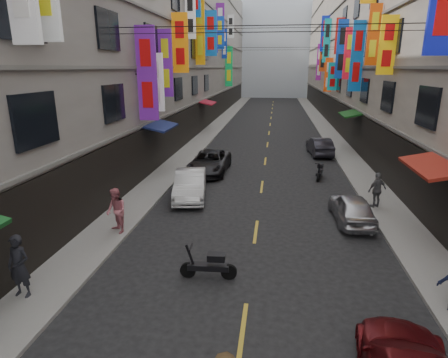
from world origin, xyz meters
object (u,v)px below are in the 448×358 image
(car_left_mid, at_px, (190,184))
(pedestrian_rfar, at_px, (377,190))
(car_right_far, at_px, (320,146))
(pedestrian_lnear, at_px, (19,266))
(car_right_mid, at_px, (352,208))
(pedestrian_lfar, at_px, (116,211))
(scooter_crossing, at_px, (209,266))
(car_left_far, at_px, (210,162))
(scooter_far_right, at_px, (320,171))

(car_left_mid, height_order, pedestrian_rfar, pedestrian_rfar)
(car_right_far, distance_m, pedestrian_lnear, 22.62)
(car_right_mid, bearing_deg, pedestrian_lfar, 12.88)
(scooter_crossing, height_order, car_right_far, car_right_far)
(car_left_far, relative_size, pedestrian_rfar, 2.88)
(scooter_far_right, height_order, car_right_mid, car_right_mid)
(pedestrian_lnear, xyz_separation_m, pedestrian_rfar, (11.77, 8.77, -0.09))
(scooter_crossing, relative_size, car_left_mid, 0.42)
(car_right_mid, bearing_deg, scooter_crossing, 42.32)
(car_left_far, height_order, car_right_mid, car_left_far)
(scooter_far_right, bearing_deg, pedestrian_lfar, 58.42)
(pedestrian_lfar, distance_m, pedestrian_rfar, 11.66)
(car_left_far, distance_m, pedestrian_lnear, 14.39)
(car_left_mid, xyz_separation_m, pedestrian_rfar, (8.96, -0.45, 0.26))
(car_left_far, bearing_deg, pedestrian_rfar, -30.14)
(scooter_crossing, bearing_deg, scooter_far_right, -24.24)
(pedestrian_rfar, bearing_deg, pedestrian_lnear, 7.54)
(car_right_far, relative_size, pedestrian_lfar, 2.23)
(scooter_far_right, distance_m, car_right_far, 6.53)
(pedestrian_lnear, relative_size, pedestrian_lfar, 1.02)
(car_left_far, relative_size, car_right_far, 1.20)
(scooter_crossing, bearing_deg, pedestrian_lfar, 54.63)
(car_left_mid, relative_size, pedestrian_lfar, 2.35)
(pedestrian_rfar, bearing_deg, car_left_far, -60.21)
(scooter_crossing, distance_m, pedestrian_lnear, 5.45)
(scooter_crossing, bearing_deg, car_left_far, 6.98)
(scooter_crossing, bearing_deg, car_right_mid, -47.67)
(car_right_mid, distance_m, pedestrian_rfar, 2.20)
(car_right_far, relative_size, pedestrian_rfar, 2.40)
(car_left_far, bearing_deg, pedestrian_lfar, -100.94)
(car_right_mid, xyz_separation_m, pedestrian_lnear, (-10.36, -7.12, 0.43))
(pedestrian_lfar, bearing_deg, car_left_far, 120.61)
(scooter_crossing, xyz_separation_m, pedestrian_rfar, (6.67, 6.97, 0.52))
(car_left_mid, distance_m, pedestrian_lnear, 9.65)
(car_left_mid, bearing_deg, pedestrian_lnear, -116.21)
(car_right_far, bearing_deg, pedestrian_rfar, 91.36)
(car_left_far, height_order, pedestrian_rfar, pedestrian_rfar)
(car_right_far, bearing_deg, car_left_far, 33.46)
(pedestrian_rfar, bearing_deg, car_right_far, -112.08)
(scooter_far_right, xyz_separation_m, car_left_far, (-6.75, 0.46, 0.23))
(pedestrian_lfar, bearing_deg, car_right_mid, 58.25)
(scooter_crossing, distance_m, car_right_mid, 7.48)
(car_right_far, xyz_separation_m, pedestrian_rfar, (1.41, -11.33, 0.29))
(car_right_far, bearing_deg, car_left_mid, 49.50)
(car_left_far, xyz_separation_m, pedestrian_rfar, (8.81, -5.30, 0.29))
(scooter_crossing, height_order, pedestrian_rfar, pedestrian_rfar)
(scooter_far_right, xyz_separation_m, car_right_mid, (0.65, -6.50, 0.18))
(pedestrian_lfar, bearing_deg, scooter_far_right, 88.73)
(car_right_far, bearing_deg, scooter_crossing, 68.23)
(pedestrian_lfar, xyz_separation_m, pedestrian_rfar, (10.83, 4.32, -0.07))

